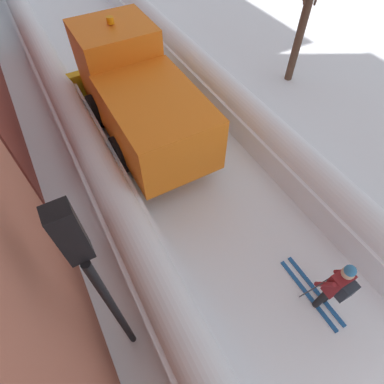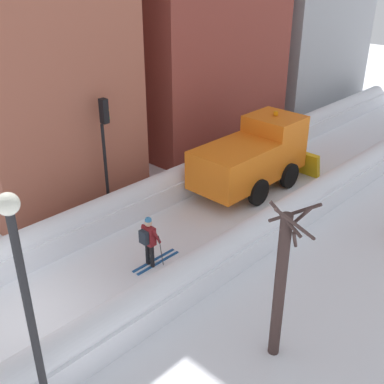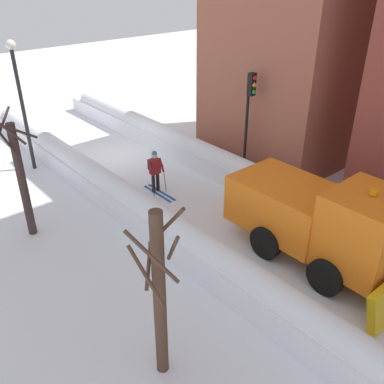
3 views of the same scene
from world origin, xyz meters
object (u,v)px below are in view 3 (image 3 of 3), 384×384
plow_truck (321,220)px  street_lamp (20,92)px  bare_tree_mid (159,294)px  traffic_light_pole (249,106)px  skier (155,169)px  bare_tree_near (21,176)px

plow_truck → street_lamp: bearing=-71.7°
bare_tree_mid → street_lamp: bearing=-99.6°
street_lamp → bare_tree_mid: size_ratio=1.29×
street_lamp → traffic_light_pole: bearing=134.9°
street_lamp → skier: bearing=118.3°
skier → bare_tree_mid: bare_tree_mid is taller
skier → traffic_light_pole: traffic_light_pole is taller
plow_truck → bare_tree_near: (6.28, -7.29, 0.75)m
bare_tree_mid → traffic_light_pole: bearing=-147.2°
skier → bare_tree_mid: (5.05, 7.15, 1.29)m
traffic_light_pole → bare_tree_mid: size_ratio=1.03×
street_lamp → bare_tree_near: (2.19, 5.11, -1.32)m
traffic_light_pole → bare_tree_mid: 10.64m
bare_tree_mid → skier: bearing=-125.2°
traffic_light_pole → bare_tree_near: bearing=-10.8°
street_lamp → bare_tree_mid: street_lamp is taller
plow_truck → bare_tree_near: bare_tree_near is taller
skier → street_lamp: bearing=-61.7°
street_lamp → plow_truck: bearing=108.3°
skier → bare_tree_mid: bearing=54.8°
bare_tree_near → plow_truck: bearing=130.7°
skier → plow_truck: bearing=99.5°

